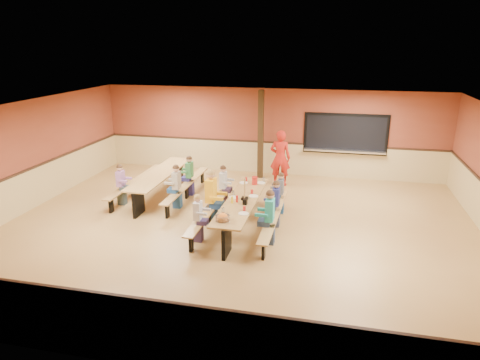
# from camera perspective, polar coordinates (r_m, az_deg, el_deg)

# --- Properties ---
(ground) EXTENTS (12.00, 12.00, 0.00)m
(ground) POSITION_cam_1_polar(r_m,az_deg,el_deg) (10.86, -0.40, -6.54)
(ground) COLOR olive
(ground) RESTS_ON ground
(room_envelope) EXTENTS (12.04, 10.04, 3.02)m
(room_envelope) POSITION_cam_1_polar(r_m,az_deg,el_deg) (10.60, -0.40, -3.14)
(room_envelope) COLOR brown
(room_envelope) RESTS_ON ground
(kitchen_pass_through) EXTENTS (2.78, 0.28, 1.38)m
(kitchen_pass_through) POSITION_cam_1_polar(r_m,az_deg,el_deg) (14.90, 13.87, 5.76)
(kitchen_pass_through) COLOR black
(kitchen_pass_through) RESTS_ON ground
(structural_post) EXTENTS (0.18, 0.18, 3.00)m
(structural_post) POSITION_cam_1_polar(r_m,az_deg,el_deg) (14.55, 2.77, 6.02)
(structural_post) COLOR black
(structural_post) RESTS_ON ground
(cafeteria_table_main) EXTENTS (1.91, 3.70, 0.74)m
(cafeteria_table_main) POSITION_cam_1_polar(r_m,az_deg,el_deg) (10.79, 0.25, -3.69)
(cafeteria_table_main) COLOR #9F783F
(cafeteria_table_main) RESTS_ON ground
(cafeteria_table_second) EXTENTS (1.91, 3.70, 0.74)m
(cafeteria_table_second) POSITION_cam_1_polar(r_m,az_deg,el_deg) (13.17, -10.55, 0.07)
(cafeteria_table_second) COLOR #9F783F
(cafeteria_table_second) RESTS_ON ground
(seated_child_white_left) EXTENTS (0.34, 0.28, 1.15)m
(seated_child_white_left) POSITION_cam_1_polar(r_m,az_deg,el_deg) (10.06, -5.62, -5.11)
(seated_child_white_left) COLOR silver
(seated_child_white_left) RESTS_ON ground
(seated_adult_yellow) EXTENTS (0.48, 0.39, 1.43)m
(seated_adult_yellow) POSITION_cam_1_polar(r_m,az_deg,el_deg) (10.98, -3.88, -2.28)
(seated_adult_yellow) COLOR yellow
(seated_adult_yellow) RESTS_ON ground
(seated_child_grey_left) EXTENTS (0.36, 0.30, 1.20)m
(seated_child_grey_left) POSITION_cam_1_polar(r_m,az_deg,el_deg) (12.11, -2.25, -0.87)
(seated_child_grey_left) COLOR #B5B5B5
(seated_child_grey_left) RESTS_ON ground
(seated_child_teal_right) EXTENTS (0.41, 0.33, 1.29)m
(seated_child_teal_right) POSITION_cam_1_polar(r_m,az_deg,el_deg) (9.90, 3.97, -5.02)
(seated_child_teal_right) COLOR teal
(seated_child_teal_right) RESTS_ON ground
(seated_child_navy_right) EXTENTS (0.37, 0.30, 1.20)m
(seated_child_navy_right) POSITION_cam_1_polar(r_m,az_deg,el_deg) (10.84, 4.79, -3.22)
(seated_child_navy_right) COLOR navy
(seated_child_navy_right) RESTS_ON ground
(seated_child_char_right) EXTENTS (0.33, 0.27, 1.14)m
(seated_child_char_right) POSITION_cam_1_polar(r_m,az_deg,el_deg) (11.71, 5.43, -1.77)
(seated_child_char_right) COLOR #4A4C54
(seated_child_char_right) RESTS_ON ground
(seated_child_purple_sec) EXTENTS (0.36, 0.29, 1.18)m
(seated_child_purple_sec) POSITION_cam_1_polar(r_m,az_deg,el_deg) (12.73, -15.58, -0.63)
(seated_child_purple_sec) COLOR #946199
(seated_child_purple_sec) RESTS_ON ground
(seated_child_green_sec) EXTENTS (0.37, 0.30, 1.21)m
(seated_child_green_sec) POSITION_cam_1_polar(r_m,az_deg,el_deg) (13.13, -6.73, 0.56)
(seated_child_green_sec) COLOR #357B41
(seated_child_green_sec) RESTS_ON ground
(seated_child_tan_sec) EXTENTS (0.39, 0.32, 1.24)m
(seated_child_tan_sec) POSITION_cam_1_polar(r_m,az_deg,el_deg) (12.15, -8.43, -0.89)
(seated_child_tan_sec) COLOR #A29884
(seated_child_tan_sec) RESTS_ON ground
(standing_woman) EXTENTS (0.67, 0.44, 1.83)m
(standing_woman) POSITION_cam_1_polar(r_m,az_deg,el_deg) (13.94, 5.38, 2.96)
(standing_woman) COLOR #B31E14
(standing_woman) RESTS_ON ground
(punch_pitcher) EXTENTS (0.16, 0.16, 0.22)m
(punch_pitcher) POSITION_cam_1_polar(r_m,az_deg,el_deg) (11.81, 1.97, -0.07)
(punch_pitcher) COLOR red
(punch_pitcher) RESTS_ON cafeteria_table_main
(chip_bowl) EXTENTS (0.32, 0.32, 0.15)m
(chip_bowl) POSITION_cam_1_polar(r_m,az_deg,el_deg) (9.47, -2.35, -5.00)
(chip_bowl) COLOR orange
(chip_bowl) RESTS_ON cafeteria_table_main
(napkin_dispenser) EXTENTS (0.10, 0.14, 0.13)m
(napkin_dispenser) POSITION_cam_1_polar(r_m,az_deg,el_deg) (10.39, 0.68, -2.90)
(napkin_dispenser) COLOR black
(napkin_dispenser) RESTS_ON cafeteria_table_main
(condiment_mustard) EXTENTS (0.06, 0.06, 0.17)m
(condiment_mustard) POSITION_cam_1_polar(r_m,az_deg,el_deg) (10.45, -1.06, -2.66)
(condiment_mustard) COLOR yellow
(condiment_mustard) RESTS_ON cafeteria_table_main
(condiment_ketchup) EXTENTS (0.06, 0.06, 0.17)m
(condiment_ketchup) POSITION_cam_1_polar(r_m,az_deg,el_deg) (10.52, -0.41, -2.51)
(condiment_ketchup) COLOR #B2140F
(condiment_ketchup) RESTS_ON cafeteria_table_main
(table_paddle) EXTENTS (0.16, 0.16, 0.56)m
(table_paddle) POSITION_cam_1_polar(r_m,az_deg,el_deg) (10.66, 0.63, -1.93)
(table_paddle) COLOR black
(table_paddle) RESTS_ON cafeteria_table_main
(place_settings) EXTENTS (0.65, 3.30, 0.11)m
(place_settings) POSITION_cam_1_polar(r_m,az_deg,el_deg) (10.69, 0.26, -2.35)
(place_settings) COLOR beige
(place_settings) RESTS_ON cafeteria_table_main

